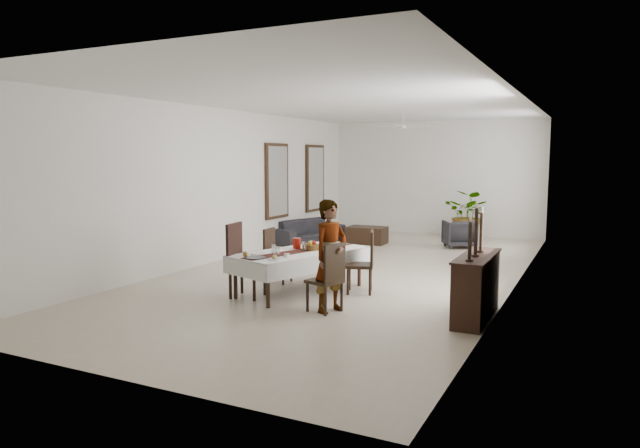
# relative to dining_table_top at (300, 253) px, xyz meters

# --- Properties ---
(floor) EXTENTS (6.00, 12.00, 0.00)m
(floor) POSITION_rel_dining_table_top_xyz_m (0.09, 1.96, -0.64)
(floor) COLOR beige
(floor) RESTS_ON ground
(ceiling) EXTENTS (6.00, 12.00, 0.02)m
(ceiling) POSITION_rel_dining_table_top_xyz_m (0.09, 1.96, 2.56)
(ceiling) COLOR white
(ceiling) RESTS_ON wall_back
(wall_back) EXTENTS (6.00, 0.02, 3.20)m
(wall_back) POSITION_rel_dining_table_top_xyz_m (0.09, 7.96, 0.96)
(wall_back) COLOR white
(wall_back) RESTS_ON floor
(wall_front) EXTENTS (6.00, 0.02, 3.20)m
(wall_front) POSITION_rel_dining_table_top_xyz_m (0.09, -4.04, 0.96)
(wall_front) COLOR white
(wall_front) RESTS_ON floor
(wall_left) EXTENTS (0.02, 12.00, 3.20)m
(wall_left) POSITION_rel_dining_table_top_xyz_m (-2.91, 1.96, 0.96)
(wall_left) COLOR white
(wall_left) RESTS_ON floor
(wall_right) EXTENTS (0.02, 12.00, 3.20)m
(wall_right) POSITION_rel_dining_table_top_xyz_m (3.09, 1.96, 0.96)
(wall_right) COLOR white
(wall_right) RESTS_ON floor
(dining_table_top) EXTENTS (1.52, 2.30, 0.04)m
(dining_table_top) POSITION_rel_dining_table_top_xyz_m (0.00, 0.00, 0.00)
(dining_table_top) COLOR black
(dining_table_top) RESTS_ON table_leg_fl
(table_leg_fl) EXTENTS (0.08, 0.08, 0.62)m
(table_leg_fl) POSITION_rel_dining_table_top_xyz_m (-0.69, -0.83, -0.33)
(table_leg_fl) COLOR black
(table_leg_fl) RESTS_ON floor
(table_leg_fr) EXTENTS (0.08, 0.08, 0.62)m
(table_leg_fr) POSITION_rel_dining_table_top_xyz_m (0.05, -1.08, -0.33)
(table_leg_fr) COLOR black
(table_leg_fr) RESTS_ON floor
(table_leg_bl) EXTENTS (0.08, 0.08, 0.62)m
(table_leg_bl) POSITION_rel_dining_table_top_xyz_m (-0.05, 1.08, -0.33)
(table_leg_bl) COLOR black
(table_leg_bl) RESTS_ON floor
(table_leg_br) EXTENTS (0.08, 0.08, 0.62)m
(table_leg_br) POSITION_rel_dining_table_top_xyz_m (0.69, 0.83, -0.33)
(table_leg_br) COLOR black
(table_leg_br) RESTS_ON floor
(tablecloth_top) EXTENTS (1.72, 2.50, 0.01)m
(tablecloth_top) POSITION_rel_dining_table_top_xyz_m (0.00, -0.00, 0.03)
(tablecloth_top) COLOR white
(tablecloth_top) RESTS_ON dining_table_top
(tablecloth_drape_left) EXTENTS (0.74, 2.17, 0.27)m
(tablecloth_drape_left) POSITION_rel_dining_table_top_xyz_m (-0.49, 0.17, -0.10)
(tablecloth_drape_left) COLOR silver
(tablecloth_drape_left) RESTS_ON dining_table_top
(tablecloth_drape_right) EXTENTS (0.74, 2.17, 0.27)m
(tablecloth_drape_right) POSITION_rel_dining_table_top_xyz_m (0.49, -0.17, -0.10)
(tablecloth_drape_right) COLOR silver
(tablecloth_drape_right) RESTS_ON dining_table_top
(tablecloth_drape_near) EXTENTS (1.00, 0.34, 0.27)m
(tablecloth_drape_near) POSITION_rel_dining_table_top_xyz_m (-0.36, -1.08, -0.10)
(tablecloth_drape_near) COLOR silver
(tablecloth_drape_near) RESTS_ON dining_table_top
(tablecloth_drape_far) EXTENTS (1.00, 0.34, 0.27)m
(tablecloth_drape_far) POSITION_rel_dining_table_top_xyz_m (0.36, 1.08, -0.10)
(tablecloth_drape_far) COLOR white
(tablecloth_drape_far) RESTS_ON dining_table_top
(table_runner) EXTENTS (1.00, 2.20, 0.00)m
(table_runner) POSITION_rel_dining_table_top_xyz_m (0.00, -0.00, 0.03)
(table_runner) COLOR #521E17
(table_runner) RESTS_ON tablecloth_top
(red_pitcher) EXTENTS (0.17, 0.17, 0.18)m
(red_pitcher) POSITION_rel_dining_table_top_xyz_m (-0.17, 0.20, 0.12)
(red_pitcher) COLOR maroon
(red_pitcher) RESTS_ON tablecloth_top
(pitcher_handle) EXTENTS (0.11, 0.05, 0.11)m
(pitcher_handle) POSITION_rel_dining_table_top_xyz_m (-0.24, 0.22, 0.12)
(pitcher_handle) COLOR maroon
(pitcher_handle) RESTS_ON red_pitcher
(wine_glass_near) EXTENTS (0.06, 0.06, 0.15)m
(wine_glass_near) POSITION_rel_dining_table_top_xyz_m (-0.08, -0.58, 0.11)
(wine_glass_near) COLOR white
(wine_glass_near) RESTS_ON tablecloth_top
(wine_glass_mid) EXTENTS (0.06, 0.06, 0.15)m
(wine_glass_mid) POSITION_rel_dining_table_top_xyz_m (-0.24, -0.43, 0.11)
(wine_glass_mid) COLOR silver
(wine_glass_mid) RESTS_ON tablecloth_top
(wine_glass_far) EXTENTS (0.06, 0.06, 0.15)m
(wine_glass_far) POSITION_rel_dining_table_top_xyz_m (0.06, 0.03, 0.11)
(wine_glass_far) COLOR silver
(wine_glass_far) RESTS_ON tablecloth_top
(teacup_right) EXTENTS (0.08, 0.08, 0.05)m
(teacup_right) POSITION_rel_dining_table_top_xyz_m (0.08, -0.59, 0.06)
(teacup_right) COLOR white
(teacup_right) RESTS_ON saucer_right
(saucer_right) EXTENTS (0.13, 0.13, 0.01)m
(saucer_right) POSITION_rel_dining_table_top_xyz_m (0.08, -0.59, 0.04)
(saucer_right) COLOR white
(saucer_right) RESTS_ON tablecloth_top
(teacup_left) EXTENTS (0.08, 0.08, 0.05)m
(teacup_left) POSITION_rel_dining_table_top_xyz_m (-0.35, -0.21, 0.06)
(teacup_left) COLOR white
(teacup_left) RESTS_ON saucer_left
(saucer_left) EXTENTS (0.13, 0.13, 0.01)m
(saucer_left) POSITION_rel_dining_table_top_xyz_m (-0.35, -0.21, 0.04)
(saucer_left) COLOR white
(saucer_left) RESTS_ON tablecloth_top
(plate_near_right) EXTENTS (0.21, 0.21, 0.01)m
(plate_near_right) POSITION_rel_dining_table_top_xyz_m (0.02, -0.85, 0.04)
(plate_near_right) COLOR silver
(plate_near_right) RESTS_ON tablecloth_top
(bread_near_right) EXTENTS (0.08, 0.08, 0.08)m
(bread_near_right) POSITION_rel_dining_table_top_xyz_m (0.02, -0.85, 0.06)
(bread_near_right) COLOR tan
(bread_near_right) RESTS_ON plate_near_right
(plate_near_left) EXTENTS (0.21, 0.21, 0.01)m
(plate_near_left) POSITION_rel_dining_table_top_xyz_m (-0.46, -0.55, 0.04)
(plate_near_left) COLOR white
(plate_near_left) RESTS_ON tablecloth_top
(plate_far_left) EXTENTS (0.21, 0.21, 0.01)m
(plate_far_left) POSITION_rel_dining_table_top_xyz_m (-0.11, 0.55, 0.04)
(plate_far_left) COLOR white
(plate_far_left) RESTS_ON tablecloth_top
(serving_tray) EXTENTS (0.32, 0.32, 0.02)m
(serving_tray) POSITION_rel_dining_table_top_xyz_m (-0.30, -0.88, 0.04)
(serving_tray) COLOR #3D3E42
(serving_tray) RESTS_ON tablecloth_top
(jam_jar_a) EXTENTS (0.06, 0.06, 0.07)m
(jam_jar_a) POSITION_rel_dining_table_top_xyz_m (-0.49, -0.85, 0.07)
(jam_jar_a) COLOR brown
(jam_jar_a) RESTS_ON tablecloth_top
(jam_jar_b) EXTENTS (0.06, 0.06, 0.07)m
(jam_jar_b) POSITION_rel_dining_table_top_xyz_m (-0.56, -0.77, 0.07)
(jam_jar_b) COLOR #873713
(jam_jar_b) RESTS_ON tablecloth_top
(fruit_basket) EXTENTS (0.27, 0.27, 0.09)m
(fruit_basket) POSITION_rel_dining_table_top_xyz_m (0.11, 0.20, 0.08)
(fruit_basket) COLOR brown
(fruit_basket) RESTS_ON tablecloth_top
(fruit_red) EXTENTS (0.08, 0.08, 0.08)m
(fruit_red) POSITION_rel_dining_table_top_xyz_m (0.14, 0.20, 0.14)
(fruit_red) COLOR maroon
(fruit_red) RESTS_ON fruit_basket
(fruit_green) EXTENTS (0.07, 0.07, 0.07)m
(fruit_green) POSITION_rel_dining_table_top_xyz_m (0.09, 0.23, 0.14)
(fruit_green) COLOR #548528
(fruit_green) RESTS_ON fruit_basket
(fruit_yellow) EXTENTS (0.07, 0.07, 0.07)m
(fruit_yellow) POSITION_rel_dining_table_top_xyz_m (0.10, 0.15, 0.14)
(fruit_yellow) COLOR gold
(fruit_yellow) RESTS_ON fruit_basket
(chair_right_near_seat) EXTENTS (0.52, 0.52, 0.05)m
(chair_right_near_seat) POSITION_rel_dining_table_top_xyz_m (0.87, -0.89, -0.21)
(chair_right_near_seat) COLOR black
(chair_right_near_seat) RESTS_ON chair_right_near_leg_fl
(chair_right_near_leg_fl) EXTENTS (0.05, 0.05, 0.41)m
(chair_right_near_leg_fl) POSITION_rel_dining_table_top_xyz_m (0.98, -1.11, -0.44)
(chair_right_near_leg_fl) COLOR black
(chair_right_near_leg_fl) RESTS_ON floor
(chair_right_near_leg_fr) EXTENTS (0.05, 0.05, 0.41)m
(chair_right_near_leg_fr) POSITION_rel_dining_table_top_xyz_m (1.08, -0.78, -0.44)
(chair_right_near_leg_fr) COLOR black
(chair_right_near_leg_fr) RESTS_ON floor
(chair_right_near_leg_bl) EXTENTS (0.05, 0.05, 0.41)m
(chair_right_near_leg_bl) POSITION_rel_dining_table_top_xyz_m (0.65, -1.01, -0.44)
(chair_right_near_leg_bl) COLOR black
(chair_right_near_leg_bl) RESTS_ON floor
(chair_right_near_leg_br) EXTENTS (0.05, 0.05, 0.41)m
(chair_right_near_leg_br) POSITION_rel_dining_table_top_xyz_m (0.75, -0.68, -0.44)
(chair_right_near_leg_br) COLOR black
(chair_right_near_leg_br) RESTS_ON floor
(chair_right_near_back) EXTENTS (0.16, 0.41, 0.53)m
(chair_right_near_back) POSITION_rel_dining_table_top_xyz_m (1.05, -0.95, 0.08)
(chair_right_near_back) COLOR black
(chair_right_near_back) RESTS_ON chair_right_near_seat
(chair_right_far_seat) EXTENTS (0.54, 0.54, 0.05)m
(chair_right_far_seat) POSITION_rel_dining_table_top_xyz_m (0.88, 0.38, -0.20)
(chair_right_far_seat) COLOR black
(chair_right_far_seat) RESTS_ON chair_right_far_leg_fl
(chair_right_far_leg_fl) EXTENTS (0.05, 0.05, 0.42)m
(chair_right_far_leg_fl) POSITION_rel_dining_table_top_xyz_m (1.11, 0.27, -0.43)
(chair_right_far_leg_fl) COLOR black
(chair_right_far_leg_fl) RESTS_ON floor
(chair_right_far_leg_fr) EXTENTS (0.05, 0.05, 0.42)m
(chair_right_far_leg_fr) POSITION_rel_dining_table_top_xyz_m (0.99, 0.60, -0.43)
(chair_right_far_leg_fr) COLOR black
(chair_right_far_leg_fr) RESTS_ON floor
(chair_right_far_leg_bl) EXTENTS (0.05, 0.05, 0.42)m
(chair_right_far_leg_bl) POSITION_rel_dining_table_top_xyz_m (0.77, 0.16, -0.43)
(chair_right_far_leg_bl) COLOR black
(chair_right_far_leg_bl) RESTS_ON floor
(chair_right_far_leg_br) EXTENTS (0.05, 0.05, 0.42)m
(chair_right_far_leg_br) POSITION_rel_dining_table_top_xyz_m (0.66, 0.49, -0.43)
(chair_right_far_leg_br) COLOR black
(chair_right_far_leg_br) RESTS_ON floor
(chair_right_far_back) EXTENTS (0.18, 0.42, 0.55)m
(chair_right_far_back) POSITION_rel_dining_table_top_xyz_m (1.07, 0.44, 0.10)
(chair_right_far_back) COLOR black
(chair_right_far_back) RESTS_ON chair_right_far_seat
(chair_left_near_seat) EXTENTS (0.56, 0.56, 0.06)m
(chair_left_near_seat) POSITION_rel_dining_table_top_xyz_m (-0.58, -0.66, -0.13)
(chair_left_near_seat) COLOR black
(chair_left_near_seat) RESTS_ON chair_left_near_leg_fl
(chair_left_near_leg_fl) EXTENTS (0.06, 0.06, 0.49)m
(chair_left_near_leg_fl) POSITION_rel_dining_table_top_xyz_m (-0.81, -0.49, -0.40)
(chair_left_near_leg_fl) COLOR black
(chair_left_near_leg_fl) RESTS_ON floor
(chair_left_near_leg_fr) EXTENTS (0.06, 0.06, 0.49)m
(chair_left_near_leg_fr) POSITION_rel_dining_table_top_xyz_m (-0.75, -0.89, -0.40)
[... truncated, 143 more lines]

